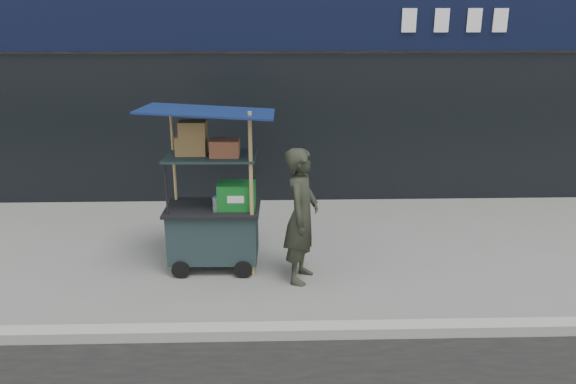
{
  "coord_description": "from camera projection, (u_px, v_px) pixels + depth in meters",
  "views": [
    {
      "loc": [
        0.11,
        -5.02,
        3.14
      ],
      "look_at": [
        0.29,
        1.2,
        1.05
      ],
      "focal_mm": 35.0,
      "sensor_mm": 36.0,
      "label": 1
    }
  ],
  "objects": [
    {
      "name": "ground",
      "position": [
        263.0,
        326.0,
        5.76
      ],
      "size": [
        80.0,
        80.0,
        0.0
      ],
      "primitive_type": "plane",
      "color": "slate",
      "rests_on": "ground"
    },
    {
      "name": "curb",
      "position": [
        263.0,
        332.0,
        5.55
      ],
      "size": [
        80.0,
        0.18,
        0.12
      ],
      "primitive_type": "cube",
      "color": "#97968F",
      "rests_on": "ground"
    },
    {
      "name": "vendor_cart",
      "position": [
        214.0,
        212.0,
        6.84
      ],
      "size": [
        1.54,
        1.1,
        2.05
      ],
      "rotation": [
        0.0,
        0.0,
        -0.02
      ],
      "color": "#182929",
      "rests_on": "ground"
    },
    {
      "name": "vendor_man",
      "position": [
        302.0,
        216.0,
        6.49
      ],
      "size": [
        0.54,
        0.68,
        1.61
      ],
      "primitive_type": "imported",
      "rotation": [
        0.0,
        0.0,
        1.27
      ],
      "color": "#25291E",
      "rests_on": "ground"
    }
  ]
}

